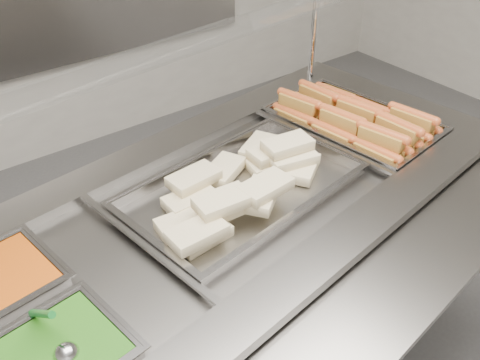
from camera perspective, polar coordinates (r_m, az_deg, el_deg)
steam_counter at (r=1.94m, az=-1.13°, el=-12.73°), size 2.07×1.13×0.95m
tray_rail at (r=1.41m, az=14.37°, el=-12.31°), size 1.91×0.63×0.05m
sneeze_guard at (r=1.59m, az=-7.43°, el=13.33°), size 1.76×0.53×0.46m
pan_hotdogs at (r=2.08m, az=11.93°, el=5.29°), size 0.43×0.62×0.11m
pan_wraps at (r=1.67m, az=0.25°, el=-1.30°), size 0.76×0.51×0.07m
hotdogs_in_buns at (r=2.04m, az=12.16°, el=6.29°), size 0.39×0.58×0.12m
tortilla_wraps at (r=1.63m, az=0.06°, el=-0.56°), size 0.64×0.41×0.10m
serving_spoon at (r=1.26m, az=-18.44°, el=-16.57°), size 0.06×0.18×0.15m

